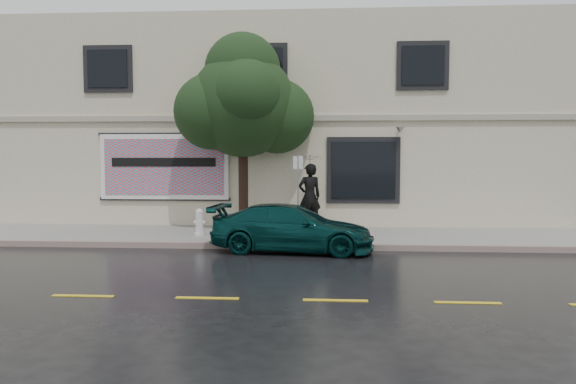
# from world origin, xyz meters

# --- Properties ---
(ground) EXTENTS (90.00, 90.00, 0.00)m
(ground) POSITION_xyz_m (0.00, 0.00, 0.00)
(ground) COLOR black
(ground) RESTS_ON ground
(sidewalk) EXTENTS (20.00, 3.50, 0.15)m
(sidewalk) POSITION_xyz_m (0.00, 3.25, 0.07)
(sidewalk) COLOR gray
(sidewalk) RESTS_ON ground
(curb) EXTENTS (20.00, 0.18, 0.16)m
(curb) POSITION_xyz_m (0.00, 1.50, 0.07)
(curb) COLOR gray
(curb) RESTS_ON ground
(road_marking) EXTENTS (19.00, 0.12, 0.01)m
(road_marking) POSITION_xyz_m (0.00, -3.50, 0.01)
(road_marking) COLOR gold
(road_marking) RESTS_ON ground
(building) EXTENTS (20.00, 8.12, 7.00)m
(building) POSITION_xyz_m (0.00, 9.00, 3.50)
(building) COLOR beige
(building) RESTS_ON ground
(billboard) EXTENTS (4.30, 0.16, 2.20)m
(billboard) POSITION_xyz_m (-3.20, 4.92, 2.05)
(billboard) COLOR white
(billboard) RESTS_ON ground
(car) EXTENTS (4.28, 2.24, 1.20)m
(car) POSITION_xyz_m (1.18, 1.20, 0.60)
(car) COLOR #08302F
(car) RESTS_ON ground
(pedestrian) EXTENTS (0.86, 0.72, 2.02)m
(pedestrian) POSITION_xyz_m (1.52, 4.36, 1.16)
(pedestrian) COLOR black
(pedestrian) RESTS_ON sidewalk
(umbrella) EXTENTS (1.15, 1.15, 0.64)m
(umbrella) POSITION_xyz_m (1.52, 4.36, 2.49)
(umbrella) COLOR black
(umbrella) RESTS_ON pedestrian
(street_tree) EXTENTS (3.20, 3.20, 5.42)m
(street_tree) POSITION_xyz_m (-0.51, 4.16, 3.95)
(street_tree) COLOR black
(street_tree) RESTS_ON sidewalk
(fire_hydrant) EXTENTS (0.31, 0.29, 0.77)m
(fire_hydrant) POSITION_xyz_m (-1.57, 2.78, 0.52)
(fire_hydrant) COLOR silver
(fire_hydrant) RESTS_ON sidewalk
(sign_pole) EXTENTS (0.28, 0.05, 2.29)m
(sign_pole) POSITION_xyz_m (1.23, 3.20, 1.55)
(sign_pole) COLOR gray
(sign_pole) RESTS_ON sidewalk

